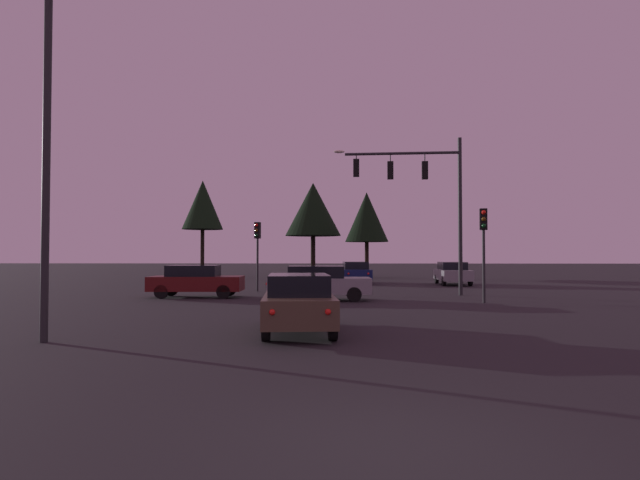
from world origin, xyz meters
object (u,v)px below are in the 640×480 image
parking_lot_lamp_post (47,112)px  tree_behind_sign (203,205)px  traffic_signal_mast_arm (421,187)px  car_crossing_left (319,282)px  tree_center_horizon (313,209)px  traffic_light_corner_left (484,236)px  car_nearside_lane (299,302)px  traffic_light_corner_right (257,242)px  car_far_lane (453,273)px  tree_left_far (367,217)px  car_parked_lot (355,272)px  car_crossing_right (196,281)px

parking_lot_lamp_post → tree_behind_sign: (-4.76, 33.11, 0.96)m
traffic_signal_mast_arm → car_crossing_left: size_ratio=1.71×
car_crossing_left → tree_center_horizon: tree_center_horizon is taller
traffic_light_corner_left → traffic_signal_mast_arm: bearing=113.9°
car_nearside_lane → car_crossing_left: 9.45m
traffic_light_corner_right → traffic_signal_mast_arm: bearing=-15.0°
car_nearside_lane → traffic_light_corner_left: bearing=48.9°
car_nearside_lane → car_far_lane: (8.90, 21.31, 0.00)m
traffic_signal_mast_arm → tree_left_far: (-1.56, 18.46, -0.20)m
traffic_light_corner_left → car_far_lane: 13.29m
car_nearside_lane → tree_left_far: 31.51m
car_parked_lot → traffic_light_corner_left: bearing=-71.8°
car_far_lane → tree_center_horizon: (-9.90, 13.81, 5.48)m
traffic_light_corner_left → tree_behind_sign: size_ratio=0.46×
car_crossing_left → tree_behind_sign: size_ratio=0.54×
car_crossing_left → car_far_lane: bearing=53.9°
car_parked_lot → tree_center_horizon: tree_center_horizon is taller
car_crossing_right → tree_behind_sign: 21.91m
traffic_light_corner_right → car_far_lane: 13.93m
traffic_light_corner_left → car_nearside_lane: size_ratio=0.90×
car_crossing_left → tree_left_far: bearing=80.7°
traffic_signal_mast_arm → car_parked_lot: 11.64m
car_crossing_left → car_parked_lot: 13.51m
parking_lot_lamp_post → car_nearside_lane: bearing=16.2°
traffic_light_corner_left → car_parked_lot: traffic_light_corner_left is taller
car_far_lane → tree_left_far: bearing=117.9°
car_far_lane → tree_behind_sign: 22.63m
car_crossing_left → traffic_signal_mast_arm: bearing=31.0°
traffic_signal_mast_arm → car_far_lane: size_ratio=1.84×
traffic_light_corner_left → tree_behind_sign: tree_behind_sign is taller
car_nearside_lane → car_parked_lot: 22.91m
car_parked_lot → tree_behind_sign: size_ratio=0.54×
tree_behind_sign → tree_center_horizon: bearing=21.1°
parking_lot_lamp_post → tree_center_horizon: tree_center_horizon is taller
tree_behind_sign → tree_center_horizon: size_ratio=0.97×
traffic_light_corner_left → traffic_light_corner_right: 12.37m
traffic_light_corner_left → car_parked_lot: bearing=108.2°
tree_behind_sign → car_crossing_left: bearing=-63.8°
traffic_signal_mast_arm → parking_lot_lamp_post: 18.05m
traffic_light_corner_left → parking_lot_lamp_post: 16.60m
traffic_light_corner_left → traffic_light_corner_right: (-10.50, 6.54, -0.10)m
traffic_signal_mast_arm → traffic_light_corner_right: (-8.63, 2.31, -2.71)m
car_crossing_left → parking_lot_lamp_post: (-6.07, -11.13, 4.59)m
traffic_signal_mast_arm → car_crossing_right: traffic_signal_mast_arm is taller
traffic_light_corner_right → car_parked_lot: bearing=54.3°
traffic_light_corner_right → tree_center_horizon: (2.28, 20.30, 3.55)m
traffic_light_corner_left → car_parked_lot: (-4.77, 14.50, -2.02)m
car_far_lane → tree_left_far: tree_left_far is taller
traffic_light_corner_left → car_parked_lot: size_ratio=0.87×
traffic_light_corner_left → traffic_light_corner_right: bearing=148.1°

